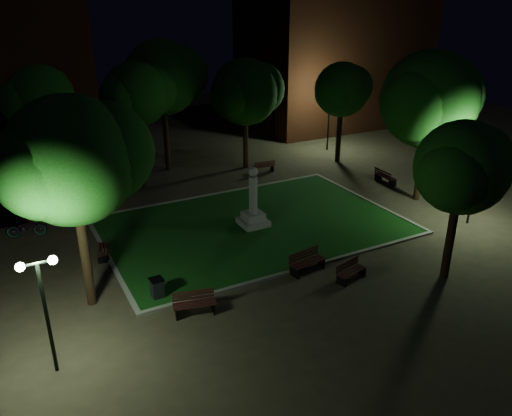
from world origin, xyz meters
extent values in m
plane|color=#3D3324|center=(0.00, 0.00, 0.00)|extent=(80.00, 80.00, 0.00)
cube|color=#113F10|center=(0.00, 2.00, 0.04)|extent=(15.00, 10.00, 0.08)
cube|color=slate|center=(0.00, -3.10, 0.06)|extent=(15.40, 0.20, 0.12)
cube|color=slate|center=(0.00, 7.10, 0.06)|extent=(15.40, 0.20, 0.12)
cube|color=slate|center=(-7.60, 2.00, 0.06)|extent=(0.20, 10.00, 0.12)
cube|color=slate|center=(7.60, 2.00, 0.06)|extent=(0.20, 10.00, 0.12)
cube|color=gray|center=(0.00, 2.00, 0.23)|extent=(1.40, 1.40, 0.30)
cube|color=gray|center=(0.00, 2.00, 0.58)|extent=(1.00, 1.00, 0.40)
cylinder|color=gray|center=(0.00, 2.00, 1.78)|extent=(0.44, 0.44, 2.00)
sphere|color=gray|center=(0.00, 2.00, 3.03)|extent=(0.50, 0.50, 0.50)
cube|color=#4A1E0F|center=(18.00, 20.00, 6.00)|extent=(16.00, 10.00, 12.00)
cylinder|color=black|center=(-9.00, -1.40, 2.24)|extent=(0.36, 0.36, 4.49)
sphere|color=#185013|center=(-9.00, -1.40, 5.89)|extent=(4.66, 4.66, 4.66)
sphere|color=#185013|center=(-7.84, -1.20, 5.99)|extent=(3.73, 3.73, 3.73)
sphere|color=#185013|center=(-9.94, -1.70, 5.79)|extent=(3.50, 3.50, 3.50)
cylinder|color=black|center=(-3.37, 10.49, 2.36)|extent=(0.36, 0.36, 4.71)
sphere|color=#185013|center=(-3.37, 10.49, 5.87)|extent=(3.88, 3.88, 3.88)
sphere|color=#185013|center=(-2.40, 10.69, 5.97)|extent=(3.10, 3.10, 3.10)
sphere|color=#185013|center=(-4.15, 10.19, 5.77)|extent=(2.91, 2.91, 2.91)
cylinder|color=black|center=(4.15, 11.00, 1.99)|extent=(0.36, 0.36, 3.98)
sphere|color=#185013|center=(4.15, 11.00, 5.33)|extent=(4.51, 4.51, 4.51)
sphere|color=#185013|center=(5.28, 11.20, 5.43)|extent=(3.61, 3.61, 3.61)
sphere|color=#185013|center=(3.25, 10.70, 5.23)|extent=(3.38, 3.38, 3.38)
cylinder|color=black|center=(10.81, 9.16, 2.04)|extent=(0.36, 0.36, 4.08)
sphere|color=#185013|center=(10.81, 9.16, 5.23)|extent=(3.83, 3.83, 3.83)
sphere|color=#185013|center=(11.77, 9.36, 5.33)|extent=(3.06, 3.06, 3.06)
sphere|color=#185013|center=(10.05, 8.86, 5.13)|extent=(2.87, 2.87, 2.87)
cylinder|color=black|center=(10.42, 0.80, 2.16)|extent=(0.36, 0.36, 4.31)
sphere|color=#185013|center=(10.42, 0.80, 5.95)|extent=(5.45, 5.45, 5.45)
sphere|color=#185013|center=(11.78, 1.00, 6.05)|extent=(4.36, 4.36, 4.36)
sphere|color=#185013|center=(9.33, 0.50, 5.85)|extent=(4.09, 4.09, 4.09)
cylinder|color=black|center=(4.87, -6.49, 1.91)|extent=(0.36, 0.36, 3.82)
sphere|color=#185013|center=(4.87, -6.49, 4.96)|extent=(3.79, 3.79, 3.79)
sphere|color=#185013|center=(5.82, -6.29, 5.06)|extent=(3.03, 3.03, 3.03)
sphere|color=#185013|center=(4.11, -6.79, 4.86)|extent=(2.84, 2.84, 2.84)
cylinder|color=black|center=(-8.78, 9.52, 2.60)|extent=(0.36, 0.36, 5.20)
sphere|color=#185013|center=(-8.78, 9.52, 6.54)|extent=(4.47, 4.47, 4.47)
sphere|color=#185013|center=(-7.66, 9.72, 6.64)|extent=(3.57, 3.57, 3.57)
sphere|color=#185013|center=(-9.67, 9.22, 6.44)|extent=(3.35, 3.35, 3.35)
cylinder|color=black|center=(-0.86, 13.14, 2.43)|extent=(0.36, 0.36, 4.86)
sphere|color=#185013|center=(-0.86, 13.14, 6.34)|extent=(4.93, 4.93, 4.93)
sphere|color=#185013|center=(0.37, 13.34, 6.44)|extent=(3.94, 3.94, 3.94)
sphere|color=#185013|center=(-1.85, 12.84, 6.24)|extent=(3.70, 3.70, 3.70)
cylinder|color=black|center=(-10.80, -4.82, 1.97)|extent=(0.12, 0.12, 3.94)
cylinder|color=black|center=(-10.80, -4.82, 3.94)|extent=(0.90, 0.08, 0.08)
sphere|color=#D8FFD8|center=(-11.25, -4.82, 3.94)|extent=(0.28, 0.28, 0.28)
sphere|color=#D8FFD8|center=(-10.35, -4.82, 3.94)|extent=(0.28, 0.28, 0.28)
cylinder|color=black|center=(10.32, -3.08, 1.91)|extent=(0.12, 0.12, 3.81)
cylinder|color=black|center=(10.32, -3.08, 3.81)|extent=(0.90, 0.08, 0.08)
sphere|color=#D8FFD8|center=(9.87, -3.08, 3.81)|extent=(0.28, 0.28, 0.28)
sphere|color=#D8FFD8|center=(10.77, -3.08, 3.81)|extent=(0.28, 0.28, 0.28)
cylinder|color=black|center=(11.93, 11.99, 2.04)|extent=(0.12, 0.12, 4.07)
cylinder|color=black|center=(11.93, 11.99, 4.07)|extent=(0.90, 0.08, 0.08)
sphere|color=#D8FFD8|center=(11.48, 11.99, 4.07)|extent=(0.28, 0.28, 0.28)
sphere|color=#D8FFD8|center=(12.38, 11.99, 4.07)|extent=(0.28, 0.28, 0.28)
cube|color=black|center=(-0.86, -3.46, 0.24)|extent=(0.16, 0.60, 0.47)
cube|color=black|center=(0.63, -3.22, 0.24)|extent=(0.16, 0.60, 0.47)
cube|color=#361513|center=(-0.08, -3.57, 0.48)|extent=(1.72, 0.37, 0.04)
cube|color=#361513|center=(-0.10, -3.42, 0.48)|extent=(1.72, 0.37, 0.04)
cube|color=#361513|center=(-0.12, -3.27, 0.48)|extent=(1.72, 0.37, 0.04)
cube|color=#361513|center=(-0.15, -3.13, 0.48)|extent=(1.72, 0.37, 0.04)
cube|color=#361513|center=(-0.16, -3.06, 0.59)|extent=(1.71, 0.34, 0.10)
cube|color=#361513|center=(-0.16, -3.06, 0.74)|extent=(1.71, 0.34, 0.10)
cube|color=#361513|center=(-0.16, -3.06, 0.89)|extent=(1.71, 0.34, 0.10)
cube|color=black|center=(0.51, -4.97, 0.20)|extent=(0.18, 0.51, 0.41)
cube|color=black|center=(1.77, -4.65, 0.20)|extent=(0.18, 0.51, 0.41)
cube|color=#361513|center=(1.19, -5.01, 0.42)|extent=(1.47, 0.45, 0.04)
cube|color=#361513|center=(1.16, -4.88, 0.42)|extent=(1.47, 0.45, 0.04)
cube|color=#361513|center=(1.13, -4.75, 0.42)|extent=(1.47, 0.45, 0.04)
cube|color=#361513|center=(1.09, -4.63, 0.42)|extent=(1.47, 0.45, 0.04)
cube|color=#361513|center=(1.08, -4.57, 0.51)|extent=(1.46, 0.42, 0.09)
cube|color=#361513|center=(1.08, -4.57, 0.64)|extent=(1.46, 0.42, 0.09)
cube|color=#361513|center=(1.08, -4.57, 0.77)|extent=(1.46, 0.42, 0.09)
cube|color=black|center=(-6.38, -3.85, 0.22)|extent=(0.19, 0.55, 0.44)
cube|color=black|center=(-5.00, -4.18, 0.22)|extent=(0.19, 0.55, 0.44)
cube|color=#361513|center=(-5.74, -4.23, 0.45)|extent=(1.59, 0.46, 0.04)
cube|color=#361513|center=(-5.71, -4.09, 0.45)|extent=(1.59, 0.46, 0.04)
cube|color=#361513|center=(-5.68, -3.95, 0.45)|extent=(1.59, 0.46, 0.04)
cube|color=#361513|center=(-5.65, -3.82, 0.45)|extent=(1.59, 0.46, 0.04)
cube|color=#361513|center=(-5.63, -3.76, 0.55)|extent=(1.58, 0.43, 0.10)
cube|color=#361513|center=(-5.63, -3.76, 0.70)|extent=(1.58, 0.43, 0.10)
cube|color=#361513|center=(-5.63, -3.76, 0.84)|extent=(1.58, 0.43, 0.10)
cube|color=black|center=(-7.58, 2.89, 0.20)|extent=(0.50, 0.17, 0.40)
cube|color=black|center=(-7.87, 1.65, 0.20)|extent=(0.50, 0.17, 0.40)
cube|color=#361513|center=(-7.92, 2.32, 0.41)|extent=(0.41, 1.43, 0.04)
cube|color=#361513|center=(-7.79, 2.29, 0.41)|extent=(0.41, 1.43, 0.04)
cube|color=#361513|center=(-7.67, 2.26, 0.41)|extent=(0.41, 1.43, 0.04)
cube|color=#361513|center=(-7.55, 2.23, 0.41)|extent=(0.41, 1.43, 0.04)
cube|color=#361513|center=(-7.49, 2.22, 0.50)|extent=(0.38, 1.42, 0.09)
cube|color=#361513|center=(-7.49, 2.22, 0.63)|extent=(0.38, 1.42, 0.09)
cube|color=#361513|center=(-7.49, 2.22, 0.75)|extent=(0.38, 1.42, 0.09)
cube|color=black|center=(10.62, 3.07, 0.23)|extent=(0.58, 0.10, 0.46)
cube|color=black|center=(10.72, 4.53, 0.23)|extent=(0.58, 0.10, 0.46)
cube|color=#361513|center=(10.90, 3.79, 0.47)|extent=(0.20, 1.68, 0.04)
cube|color=#361513|center=(10.75, 3.80, 0.47)|extent=(0.20, 1.68, 0.04)
cube|color=#361513|center=(10.61, 3.81, 0.47)|extent=(0.20, 1.68, 0.04)
cube|color=#361513|center=(10.46, 3.82, 0.47)|extent=(0.20, 1.68, 0.04)
cube|color=#361513|center=(10.40, 3.82, 0.58)|extent=(0.17, 1.67, 0.10)
cube|color=#361513|center=(10.40, 3.82, 0.72)|extent=(0.17, 1.67, 0.10)
cube|color=#361513|center=(10.40, 3.82, 0.87)|extent=(0.17, 1.67, 0.10)
cube|color=black|center=(5.44, 9.49, 0.21)|extent=(0.11, 0.52, 0.41)
cube|color=black|center=(4.14, 9.64, 0.21)|extent=(0.11, 0.52, 0.41)
cube|color=#361513|center=(4.81, 9.77, 0.42)|extent=(1.50, 0.25, 0.04)
cube|color=#361513|center=(4.80, 9.64, 0.42)|extent=(1.50, 0.25, 0.04)
cube|color=#361513|center=(4.78, 9.51, 0.42)|extent=(1.50, 0.25, 0.04)
cube|color=#361513|center=(4.77, 9.38, 0.42)|extent=(1.50, 0.25, 0.04)
cube|color=#361513|center=(4.76, 9.32, 0.52)|extent=(1.50, 0.22, 0.09)
cube|color=#361513|center=(4.76, 9.32, 0.65)|extent=(1.50, 0.22, 0.09)
cube|color=#361513|center=(4.76, 9.32, 0.78)|extent=(1.50, 0.22, 0.09)
cube|color=black|center=(-6.60, -2.28, 0.42)|extent=(0.48, 0.48, 0.83)
cube|color=black|center=(-6.60, -2.28, 0.86)|extent=(0.54, 0.54, 0.06)
imported|color=black|center=(-10.66, 6.29, 0.50)|extent=(2.01, 1.08, 1.00)
camera|label=1|loc=(-11.16, -19.20, 11.13)|focal=35.00mm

